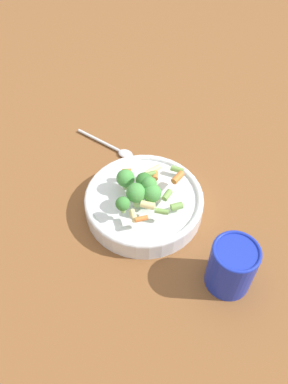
{
  "coord_description": "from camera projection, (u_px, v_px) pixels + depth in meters",
  "views": [
    {
      "loc": [
        -0.23,
        0.4,
        0.6
      ],
      "look_at": [
        0.0,
        0.0,
        0.05
      ],
      "focal_mm": 35.0,
      "sensor_mm": 36.0,
      "label": 1
    }
  ],
  "objects": [
    {
      "name": "ground_plane",
      "position": [
        144.0,
        209.0,
        0.76
      ],
      "size": [
        3.0,
        3.0,
        0.0
      ],
      "primitive_type": "plane",
      "color": "brown"
    },
    {
      "name": "bowl",
      "position": [
        144.0,
        202.0,
        0.74
      ],
      "size": [
        0.23,
        0.23,
        0.04
      ],
      "color": "silver",
      "rests_on": "ground_plane"
    },
    {
      "name": "pasta_salad",
      "position": [
        142.0,
        189.0,
        0.69
      ],
      "size": [
        0.14,
        0.17,
        0.06
      ],
      "color": "#8CB766",
      "rests_on": "bowl"
    },
    {
      "name": "cup",
      "position": [
        232.0,
        266.0,
        0.61
      ],
      "size": [
        0.08,
        0.08,
        0.1
      ],
      "color": "#192DAD",
      "rests_on": "ground_plane"
    },
    {
      "name": "spoon",
      "position": [
        115.0,
        148.0,
        0.86
      ],
      "size": [
        0.16,
        0.03,
        0.01
      ],
      "rotation": [
        0.0,
        0.0,
        9.32
      ],
      "color": "silver",
      "rests_on": "ground_plane"
    }
  ]
}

